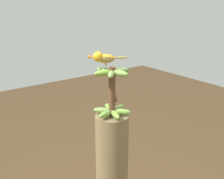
{
  "coord_description": "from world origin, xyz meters",
  "views": [
    {
      "loc": [
        -0.94,
        -1.27,
        1.68
      ],
      "look_at": [
        0.0,
        0.0,
        1.16
      ],
      "focal_mm": 43.86,
      "sensor_mm": 36.0,
      "label": 1
    }
  ],
  "objects": [
    {
      "name": "perched_bird",
      "position": [
        -0.03,
        0.05,
        1.35
      ],
      "size": [
        0.21,
        0.13,
        0.09
      ],
      "color": "#C68933",
      "rests_on": "banana_bunch"
    },
    {
      "name": "banana_bunch",
      "position": [
        0.0,
        0.0,
        1.15
      ],
      "size": [
        0.24,
        0.24,
        0.31
      ],
      "color": "brown",
      "rests_on": "banana_tree"
    }
  ]
}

